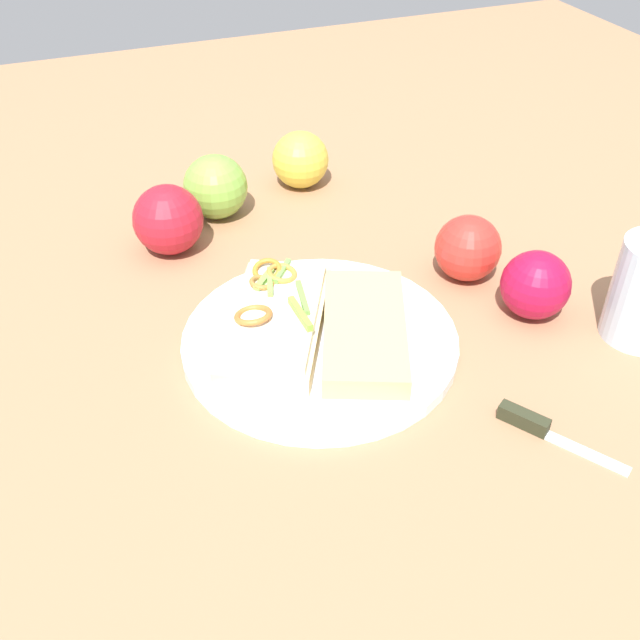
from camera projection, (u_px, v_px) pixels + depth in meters
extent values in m
plane|color=#9A6D4C|center=(320.00, 345.00, 0.76)|extent=(2.00, 2.00, 0.00)
cylinder|color=white|center=(320.00, 340.00, 0.75)|extent=(0.28, 0.28, 0.01)
cube|color=beige|center=(276.00, 324.00, 0.74)|extent=(0.21, 0.17, 0.02)
cube|color=#EBE4C5|center=(275.00, 313.00, 0.74)|extent=(0.19, 0.15, 0.01)
torus|color=#B77526|center=(267.00, 270.00, 0.78)|extent=(0.03, 0.03, 0.02)
torus|color=#AC7033|center=(262.00, 282.00, 0.76)|extent=(0.04, 0.04, 0.01)
torus|color=#C26B2F|center=(253.00, 315.00, 0.72)|extent=(0.05, 0.05, 0.01)
torus|color=#AA8337|center=(282.00, 273.00, 0.78)|extent=(0.03, 0.03, 0.01)
cube|color=#7EB14C|center=(270.00, 282.00, 0.76)|extent=(0.05, 0.02, 0.01)
cube|color=#81B33D|center=(300.00, 314.00, 0.72)|extent=(0.05, 0.01, 0.01)
cube|color=#6EAC4A|center=(282.00, 271.00, 0.78)|extent=(0.04, 0.03, 0.01)
cube|color=#71A346|center=(303.00, 297.00, 0.74)|extent=(0.05, 0.02, 0.01)
cube|color=#7EAD48|center=(264.00, 279.00, 0.77)|extent=(0.03, 0.03, 0.01)
cube|color=tan|center=(365.00, 330.00, 0.74)|extent=(0.19, 0.14, 0.02)
sphere|color=#7BB442|center=(215.00, 187.00, 0.94)|extent=(0.12, 0.12, 0.08)
sphere|color=#AB1036|center=(535.00, 285.00, 0.78)|extent=(0.10, 0.10, 0.07)
sphere|color=#B01A29|center=(168.00, 220.00, 0.87)|extent=(0.10, 0.10, 0.08)
sphere|color=red|center=(468.00, 248.00, 0.83)|extent=(0.11, 0.11, 0.08)
sphere|color=gold|center=(300.00, 160.00, 1.00)|extent=(0.10, 0.10, 0.08)
cube|color=silver|center=(588.00, 453.00, 0.64)|extent=(0.07, 0.05, 0.00)
cube|color=#2C2E1D|center=(524.00, 419.00, 0.66)|extent=(0.05, 0.04, 0.02)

